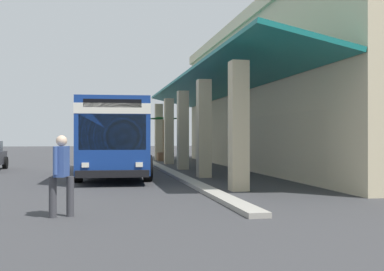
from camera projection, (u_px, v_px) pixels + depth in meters
ground at (224, 165)px, 28.41m from camera, size 120.00×120.00×0.00m
curb_strip at (163, 168)px, 24.75m from camera, size 30.25×0.50×0.12m
plaza_building at (336, 95)px, 26.61m from camera, size 25.51×14.83×7.99m
transit_bus at (115, 133)px, 21.64m from camera, size 11.32×3.18×3.34m
pedestrian at (62, 171)px, 10.13m from camera, size 0.66×0.51×1.72m
potted_palm at (164, 149)px, 33.60m from camera, size 1.88×2.17×3.17m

